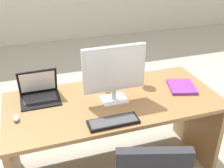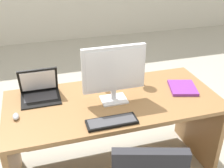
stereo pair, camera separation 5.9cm
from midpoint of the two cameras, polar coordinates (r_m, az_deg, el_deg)
ground at (r=3.81m, az=-5.77°, el=-1.36°), size 12.00×12.00×0.00m
desk at (r=2.34m, az=0.63°, el=-7.26°), size 1.68×0.77×0.74m
monitor at (r=2.05m, az=1.31°, el=2.74°), size 0.48×0.16×0.45m
laptop at (r=2.26m, az=-14.03°, el=-0.83°), size 0.30×0.27×0.24m
keyboard at (r=1.92m, az=0.85°, el=-7.79°), size 0.35×0.12×0.02m
mouse at (r=2.06m, az=-18.44°, el=-6.37°), size 0.04×0.08×0.03m
desk_lamp at (r=2.36m, az=6.01°, el=5.64°), size 0.12×0.14×0.34m
book at (r=2.40m, az=15.03°, el=-0.75°), size 0.27×0.30×0.02m
coffee_mug at (r=2.31m, az=-0.72°, el=0.22°), size 0.11×0.08×0.11m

